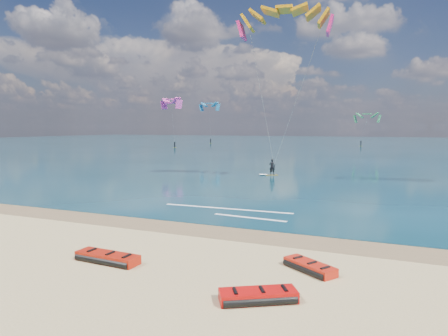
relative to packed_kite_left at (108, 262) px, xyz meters
The scene contains 9 objects.
ground 42.61m from the packed_kite_left, 92.52° to the left, with size 320.00×320.00×0.00m, color tan.
wet_sand_strip 5.87m from the packed_kite_left, 108.62° to the left, with size 320.00×2.40×0.01m, color brown.
sea 106.58m from the packed_kite_left, 91.01° to the left, with size 320.00×200.00×0.04m, color #0A2E38.
packed_kite_left is the anchor object (origin of this frame).
packed_kite_mid 7.47m from the packed_kite_left, 15.24° to the left, with size 2.17×1.01×0.37m, color red, non-canonical shape.
packed_kite_right 6.36m from the packed_kite_left, ahead, with size 2.46×1.07×0.39m, color red, non-canonical shape.
kitesurfer_main 27.19m from the packed_kite_left, 90.71° to the left, with size 9.60×6.99×16.95m.
shoreline_foam 10.12m from the packed_kite_left, 83.10° to the left, with size 8.41×2.34×0.01m.
distant_kites 90.99m from the packed_kite_left, 107.60° to the left, with size 50.37×30.17×12.01m.
Camera 1 is at (11.50, -14.33, 5.05)m, focal length 32.00 mm.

